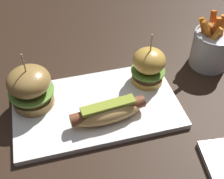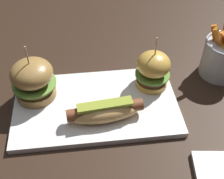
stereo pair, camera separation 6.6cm
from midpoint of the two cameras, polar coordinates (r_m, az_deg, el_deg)
name	(u,v)px [view 2 (the right image)]	position (r m, az deg, el deg)	size (l,w,h in m)	color
ground_plane	(96,107)	(0.69, -0.37, -3.55)	(3.00, 3.00, 0.00)	black
platter_main	(96,105)	(0.69, -0.37, -3.16)	(0.38, 0.22, 0.01)	white
hot_dog	(105,111)	(0.64, 1.62, -4.30)	(0.17, 0.07, 0.05)	tan
slider_left	(33,80)	(0.68, -12.28, 1.75)	(0.10, 0.10, 0.14)	olive
slider_right	(153,70)	(0.71, 10.54, 3.66)	(0.08, 0.08, 0.14)	gold
fries_bucket	(223,57)	(0.81, 22.77, 5.75)	(0.11, 0.11, 0.14)	#B7BABF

